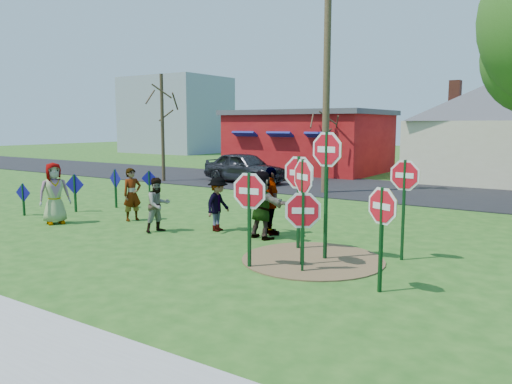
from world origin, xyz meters
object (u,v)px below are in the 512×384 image
stop_sign_c (303,188)px  person_b (132,194)px  person_a (54,193)px  suv (244,167)px  stop_sign_d (405,184)px  utility_pole (327,74)px  stop_sign_a (249,199)px  stop_sign_b (327,162)px

stop_sign_c → person_b: bearing=-160.2°
person_a → suv: person_a is taller
stop_sign_d → utility_pole: utility_pole is taller
person_b → suv: (-2.83, 10.25, -0.01)m
stop_sign_a → stop_sign_d: bearing=38.7°
stop_sign_b → suv: size_ratio=0.65×
stop_sign_a → utility_pole: (-3.77, 11.45, 3.71)m
person_a → suv: bearing=29.0°
stop_sign_b → suv: bearing=142.5°
person_b → utility_pole: size_ratio=0.17×
suv → utility_pole: size_ratio=0.47×
utility_pole → person_a: bearing=-109.7°
stop_sign_d → suv: 15.27m
stop_sign_a → stop_sign_d: size_ratio=0.91×
person_b → suv: 10.64m
stop_sign_a → person_b: size_ratio=1.30×
utility_pole → suv: bearing=167.9°
stop_sign_a → stop_sign_b: stop_sign_b is taller
stop_sign_a → person_a: bearing=170.2°
stop_sign_b → person_a: 8.84m
stop_sign_c → stop_sign_d: 2.33m
stop_sign_d → person_b: stop_sign_d is taller
stop_sign_d → utility_pole: bearing=130.3°
suv → stop_sign_a: bearing=-137.2°
stop_sign_d → person_b: size_ratio=1.43×
stop_sign_b → stop_sign_c: stop_sign_b is taller
stop_sign_b → person_b: size_ratio=1.80×
person_b → stop_sign_b: bearing=-80.4°
utility_pole → stop_sign_c: bearing=-66.6°
stop_sign_c → stop_sign_d: size_ratio=1.03×
stop_sign_c → person_a: 8.54m
stop_sign_b → person_a: bearing=-163.8°
stop_sign_b → utility_pole: size_ratio=0.31×
stop_sign_c → person_a: size_ratio=1.30×
suv → utility_pole: 6.81m
stop_sign_b → stop_sign_d: (1.46, 0.93, -0.48)m
stop_sign_c → person_b: 7.12m
utility_pole → person_b: bearing=-103.9°
stop_sign_c → person_b: (-6.90, 1.52, -0.86)m
stop_sign_c → suv: 15.30m
person_a → utility_pole: bearing=3.4°
stop_sign_c → stop_sign_a: bearing=-106.1°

